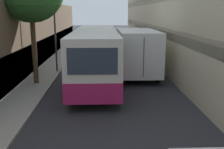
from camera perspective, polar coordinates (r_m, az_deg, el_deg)
The scene contains 5 objects.
ground_plane at distance 14.25m, azimuth -0.67°, elevation -3.51°, with size 150.00×150.00×0.00m, color #2B2B30.
sidewalk_left at distance 14.75m, azimuth -17.32°, elevation -3.32°, with size 1.86×60.00×0.12m.
bus at distance 16.02m, azimuth -3.55°, elevation 4.41°, with size 2.50×11.16×3.12m.
box_truck at distance 18.07m, azimuth 5.15°, elevation 5.33°, with size 2.40×7.53×3.02m.
panel_van at distance 26.06m, azimuth -4.16°, elevation 6.76°, with size 1.89×4.27×2.09m.
Camera 1 is at (-0.35, 1.37, 4.13)m, focal length 42.00 mm.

